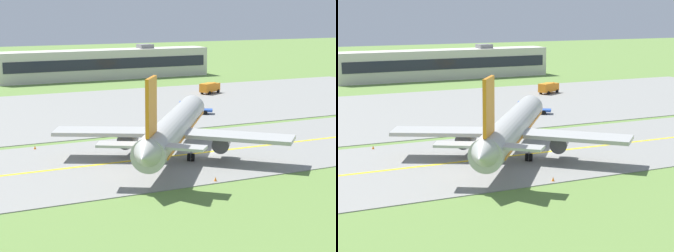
{
  "view_description": "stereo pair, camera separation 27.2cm",
  "coord_description": "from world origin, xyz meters",
  "views": [
    {
      "loc": [
        -41.16,
        -73.52,
        20.31
      ],
      "look_at": [
        -4.97,
        1.77,
        4.0
      ],
      "focal_mm": 65.4,
      "sensor_mm": 36.0,
      "label": 1
    },
    {
      "loc": [
        -40.92,
        -73.64,
        20.31
      ],
      "look_at": [
        -4.97,
        1.77,
        4.0
      ],
      "focal_mm": 65.4,
      "sensor_mm": 36.0,
      "label": 2
    }
  ],
  "objects": [
    {
      "name": "ground_plane",
      "position": [
        0.0,
        0.0,
        0.0
      ],
      "size": [
        500.0,
        500.0,
        0.0
      ],
      "primitive_type": "plane",
      "color": "olive"
    },
    {
      "name": "taxiway_strip",
      "position": [
        0.0,
        0.0,
        0.05
      ],
      "size": [
        240.0,
        28.0,
        0.1
      ],
      "primitive_type": "cube",
      "color": "gray",
      "rests_on": "ground"
    },
    {
      "name": "apron_pad",
      "position": [
        10.0,
        42.0,
        0.05
      ],
      "size": [
        140.0,
        52.0,
        0.1
      ],
      "primitive_type": "cube",
      "color": "gray",
      "rests_on": "ground"
    },
    {
      "name": "taxiway_centreline",
      "position": [
        0.0,
        0.0,
        0.11
      ],
      "size": [
        220.0,
        0.6,
        0.01
      ],
      "primitive_type": "cube",
      "color": "yellow",
      "rests_on": "taxiway_strip"
    },
    {
      "name": "airplane_lead",
      "position": [
        -5.26,
        -0.62,
        4.13
      ],
      "size": [
        28.95,
        34.01,
        12.7
      ],
      "color": "#ADADA8",
      "rests_on": "ground"
    },
    {
      "name": "service_truck_baggage",
      "position": [
        12.95,
        29.13,
        1.18
      ],
      "size": [
        6.55,
        5.03,
        2.59
      ],
      "color": "#264CA5",
      "rests_on": "ground"
    },
    {
      "name": "service_truck_fuel",
      "position": [
        30.12,
        51.89,
        1.53
      ],
      "size": [
        6.28,
        4.56,
        2.6
      ],
      "color": "orange",
      "rests_on": "ground"
    },
    {
      "name": "terminal_building",
      "position": [
        18.57,
        91.9,
        4.2
      ],
      "size": [
        61.96,
        8.2,
        9.56
      ],
      "color": "beige",
      "rests_on": "ground"
    },
    {
      "name": "traffic_cone_near_edge",
      "position": [
        -5.97,
        -13.24,
        0.3
      ],
      "size": [
        0.44,
        0.44,
        0.6
      ],
      "primitive_type": "cone",
      "color": "orange",
      "rests_on": "ground"
    },
    {
      "name": "traffic_cone_mid_edge",
      "position": [
        -21.21,
        12.4,
        0.3
      ],
      "size": [
        0.44,
        0.44,
        0.6
      ],
      "primitive_type": "cone",
      "color": "orange",
      "rests_on": "ground"
    }
  ]
}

